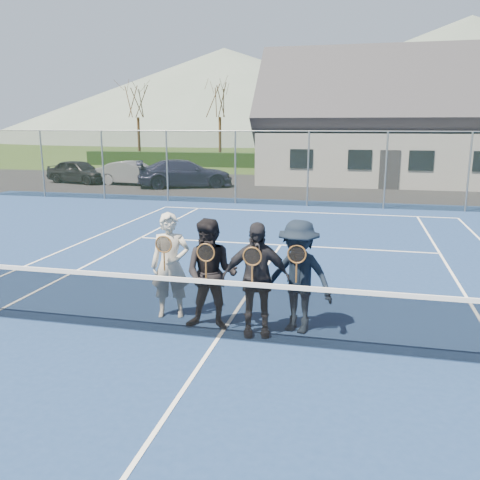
{
  "coord_description": "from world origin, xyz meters",
  "views": [
    {
      "loc": [
        1.99,
        -7.02,
        3.24
      ],
      "look_at": [
        -0.0,
        1.5,
        1.25
      ],
      "focal_mm": 38.0,
      "sensor_mm": 36.0,
      "label": 1
    }
  ],
  "objects": [
    {
      "name": "ground",
      "position": [
        0.0,
        20.0,
        0.0
      ],
      "size": [
        220.0,
        220.0,
        0.0
      ],
      "primitive_type": "plane",
      "color": "#2C4619",
      "rests_on": "ground"
    },
    {
      "name": "court_surface",
      "position": [
        0.0,
        0.0,
        0.01
      ],
      "size": [
        30.0,
        30.0,
        0.02
      ],
      "primitive_type": "cube",
      "color": "navy",
      "rests_on": "ground"
    },
    {
      "name": "tarmac_carpark",
      "position": [
        -4.0,
        20.0,
        0.01
      ],
      "size": [
        40.0,
        12.0,
        0.01
      ],
      "primitive_type": "cube",
      "color": "black",
      "rests_on": "ground"
    },
    {
      "name": "hedge_row",
      "position": [
        0.0,
        32.0,
        0.55
      ],
      "size": [
        40.0,
        1.2,
        1.1
      ],
      "primitive_type": "cube",
      "color": "black",
      "rests_on": "ground"
    },
    {
      "name": "hill_west",
      "position": [
        -25.0,
        95.0,
        9.0
      ],
      "size": [
        110.0,
        110.0,
        18.0
      ],
      "primitive_type": "cone",
      "color": "#56675B",
      "rests_on": "ground"
    },
    {
      "name": "hill_centre",
      "position": [
        20.0,
        95.0,
        11.0
      ],
      "size": [
        120.0,
        120.0,
        22.0
      ],
      "primitive_type": "cone",
      "color": "#516156",
      "rests_on": "ground"
    },
    {
      "name": "car_a",
      "position": [
        -13.51,
        19.07,
        0.66
      ],
      "size": [
        4.13,
        2.42,
        1.32
      ],
      "primitive_type": "imported",
      "rotation": [
        0.0,
        0.0,
        1.33
      ],
      "color": "black",
      "rests_on": "ground"
    },
    {
      "name": "car_b",
      "position": [
        -10.13,
        18.92,
        0.64
      ],
      "size": [
        4.02,
        1.73,
        1.29
      ],
      "primitive_type": "imported",
      "rotation": [
        0.0,
        0.0,
        1.48
      ],
      "color": "gray",
      "rests_on": "ground"
    },
    {
      "name": "car_c",
      "position": [
        -6.98,
        18.56,
        0.73
      ],
      "size": [
        5.39,
        3.86,
        1.45
      ],
      "primitive_type": "imported",
      "rotation": [
        0.0,
        0.0,
        1.98
      ],
      "color": "#1B1C37",
      "rests_on": "ground"
    },
    {
      "name": "court_markings",
      "position": [
        0.0,
        0.0,
        0.02
      ],
      "size": [
        11.03,
        23.83,
        0.01
      ],
      "color": "white",
      "rests_on": "court_surface"
    },
    {
      "name": "tennis_net",
      "position": [
        0.0,
        0.0,
        0.54
      ],
      "size": [
        11.68,
        0.08,
        1.1
      ],
      "color": "slate",
      "rests_on": "ground"
    },
    {
      "name": "perimeter_fence",
      "position": [
        0.0,
        13.5,
        1.52
      ],
      "size": [
        30.07,
        0.07,
        3.02
      ],
      "color": "slate",
      "rests_on": "ground"
    },
    {
      "name": "clubhouse",
      "position": [
        4.0,
        24.0,
        3.99
      ],
      "size": [
        15.6,
        8.2,
        7.7
      ],
      "color": "silver",
      "rests_on": "ground"
    },
    {
      "name": "tree_a",
      "position": [
        -16.0,
        33.0,
        5.79
      ],
      "size": [
        3.2,
        3.2,
        7.77
      ],
      "color": "#332012",
      "rests_on": "ground"
    },
    {
      "name": "tree_b",
      "position": [
        -9.0,
        33.0,
        5.79
      ],
      "size": [
        3.2,
        3.2,
        7.77
      ],
      "color": "#392514",
      "rests_on": "ground"
    },
    {
      "name": "tree_c",
      "position": [
        2.0,
        33.0,
        5.79
      ],
      "size": [
        3.2,
        3.2,
        7.77
      ],
      "color": "#3C2A16",
      "rests_on": "ground"
    },
    {
      "name": "player_a",
      "position": [
        -1.03,
        0.75,
        0.92
      ],
      "size": [
        0.74,
        0.58,
        1.8
      ],
      "color": "beige",
      "rests_on": "court_surface"
    },
    {
      "name": "player_b",
      "position": [
        -0.21,
        0.38,
        0.92
      ],
      "size": [
        0.89,
        0.71,
        1.8
      ],
      "color": "black",
      "rests_on": "court_surface"
    },
    {
      "name": "player_c",
      "position": [
        0.52,
        0.32,
        0.92
      ],
      "size": [
        1.12,
        0.65,
        1.8
      ],
      "color": "black",
      "rests_on": "court_surface"
    },
    {
      "name": "player_d",
      "position": [
        1.15,
        0.6,
        0.92
      ],
      "size": [
        1.31,
        0.99,
        1.8
      ],
      "color": "black",
      "rests_on": "court_surface"
    }
  ]
}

